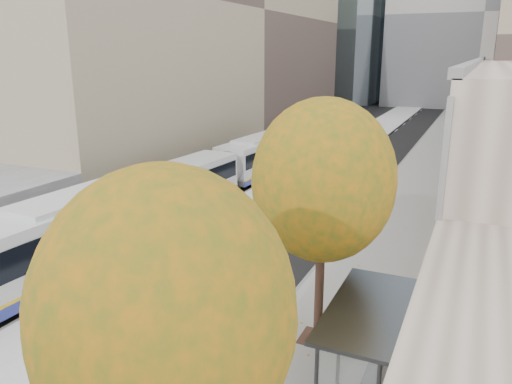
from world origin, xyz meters
The scene contains 9 objects.
bus_platform centered at (-3.88, 35.00, 0.07)m, with size 4.25×150.00×0.15m, color silver.
sidewalk centered at (4.12, 35.00, 0.04)m, with size 4.75×150.00×0.08m, color gray.
building_midrise centered at (-22.50, 41.00, 12.50)m, with size 24.00×46.00×25.00m, color gray.
building_far_block centered at (6.00, 96.00, 15.00)m, with size 30.00×18.00×30.00m, color #AFA69F.
bus_shelter centered at (5.69, 10.96, 2.19)m, with size 1.90×4.40×2.53m.
tree_b centered at (3.60, 5.00, 5.04)m, with size 4.00×4.00×6.97m.
tree_c centered at (3.60, 13.00, 5.25)m, with size 4.20×4.20×7.28m.
bus_far centered at (-7.33, 28.88, 1.52)m, with size 3.35×16.79×2.78m.
distant_car centered at (-7.65, 51.24, 0.62)m, with size 1.47×3.66×1.25m, color silver.
Camera 1 is at (7.64, -0.57, 8.82)m, focal length 35.00 mm.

